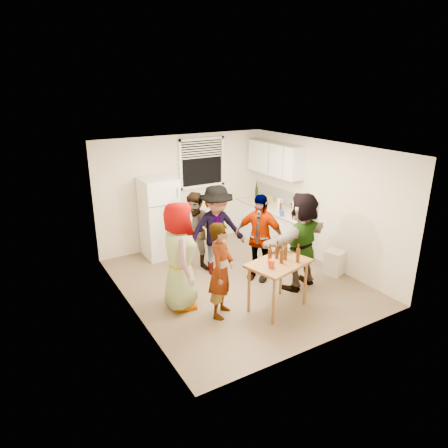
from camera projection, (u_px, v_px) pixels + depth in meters
room at (237, 281)px, 7.52m from camera, size 4.00×4.50×2.50m
window at (202, 163)px, 8.92m from camera, size 1.12×0.10×1.06m
refrigerator at (160, 218)px, 8.41m from camera, size 0.70×0.70×1.70m
counter_lower at (273, 227)px, 9.13m from camera, size 0.60×2.20×0.86m
countertop at (274, 208)px, 8.98m from camera, size 0.64×2.22×0.04m
backsplash at (284, 198)px, 9.05m from camera, size 0.03×2.20×0.36m
upper_cabinets at (275, 159)px, 8.85m from camera, size 0.34×1.60×0.70m
kettle at (264, 204)px, 9.20m from camera, size 0.31×0.28×0.21m
paper_towel at (280, 210)px, 8.77m from camera, size 0.11×0.11×0.25m
wine_bottle at (256, 199)px, 9.61m from camera, size 0.07×0.07×0.29m
beer_bottle_counter at (280, 212)px, 8.63m from camera, size 0.05×0.05×0.20m
blue_cup at (282, 216)px, 8.35m from camera, size 0.09×0.09×0.13m
picture_frame at (271, 198)px, 9.40m from camera, size 0.02×0.17×0.14m
trash_bin at (334, 262)px, 7.74m from camera, size 0.41×0.41×0.48m
serving_table at (277, 308)px, 6.63m from camera, size 1.12×0.88×0.83m
beer_bottle_table at (270, 263)px, 6.33m from camera, size 0.06×0.06×0.24m
red_cup at (271, 268)px, 6.16m from camera, size 0.10×0.10×0.13m
guest_grey at (182, 305)px, 6.70m from camera, size 1.97×1.32×0.57m
guest_stripe at (221, 314)px, 6.45m from camera, size 1.47×1.54×0.37m
guest_back_left at (198, 269)px, 8.01m from camera, size 1.54×1.74×0.60m
guest_back_right at (217, 272)px, 7.89m from camera, size 1.35×1.89×0.65m
guest_black at (258, 278)px, 7.66m from camera, size 1.92×1.72×0.41m
guest_orange at (298, 286)px, 7.36m from camera, size 2.00×2.10×0.53m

